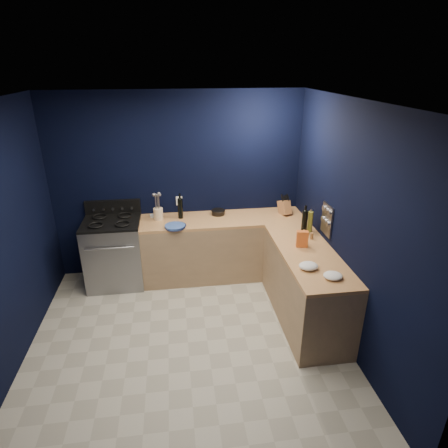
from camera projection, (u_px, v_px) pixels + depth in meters
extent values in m
cube|color=#B2AC9C|center=(188.00, 343.00, 4.25)|extent=(3.50, 3.50, 0.02)
cube|color=silver|center=(176.00, 101.00, 3.21)|extent=(3.50, 3.50, 0.02)
cube|color=black|center=(178.00, 186.00, 5.33)|extent=(3.50, 0.02, 2.60)
cube|color=black|center=(351.00, 229.00, 3.95)|extent=(0.02, 3.50, 2.60)
cube|color=black|center=(195.00, 372.00, 2.13)|extent=(3.50, 0.02, 2.60)
cube|color=#A17F5C|center=(223.00, 248.00, 5.45)|extent=(2.30, 0.63, 0.86)
cube|color=#986136|center=(223.00, 219.00, 5.27)|extent=(2.30, 0.63, 0.04)
cube|color=#A17F5C|center=(305.00, 287.00, 4.51)|extent=(0.63, 1.67, 0.86)
cube|color=#986136|center=(308.00, 254.00, 4.33)|extent=(0.63, 1.67, 0.04)
cube|color=gray|center=(115.00, 253.00, 5.24)|extent=(0.76, 0.66, 0.92)
cube|color=black|center=(112.00, 265.00, 4.95)|extent=(0.59, 0.02, 0.42)
cube|color=black|center=(111.00, 222.00, 5.05)|extent=(0.76, 0.66, 0.03)
cube|color=black|center=(113.00, 207.00, 5.28)|extent=(0.76, 0.06, 0.20)
cube|color=gray|center=(327.00, 220.00, 4.49)|extent=(0.02, 0.28, 0.38)
cube|color=white|center=(179.00, 201.00, 5.39)|extent=(0.09, 0.02, 0.13)
cylinder|color=#2E5A98|center=(175.00, 226.00, 4.96)|extent=(0.33, 0.33, 0.03)
cylinder|color=white|center=(153.00, 216.00, 5.30)|extent=(0.11, 0.11, 0.04)
cylinder|color=#F7E1BE|center=(158.00, 214.00, 5.19)|extent=(0.17, 0.17, 0.17)
cylinder|color=black|center=(180.00, 209.00, 5.21)|extent=(0.08, 0.08, 0.28)
cylinder|color=black|center=(218.00, 212.00, 5.38)|extent=(0.24, 0.24, 0.07)
cube|color=#985F31|center=(284.00, 207.00, 5.37)|extent=(0.18, 0.26, 0.25)
cylinder|color=black|center=(304.00, 222.00, 4.76)|extent=(0.10, 0.10, 0.29)
cylinder|color=olive|center=(310.00, 222.00, 4.80)|extent=(0.07, 0.07, 0.27)
cylinder|color=olive|center=(304.00, 234.00, 4.69)|extent=(0.05, 0.05, 0.09)
cylinder|color=olive|center=(312.00, 236.00, 4.64)|extent=(0.05, 0.05, 0.08)
cube|color=red|center=(302.00, 239.00, 4.42)|extent=(0.15, 0.09, 0.20)
ellipsoid|color=white|center=(309.00, 266.00, 3.96)|extent=(0.21, 0.18, 0.07)
ellipsoid|color=white|center=(333.00, 276.00, 3.80)|extent=(0.20, 0.19, 0.06)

